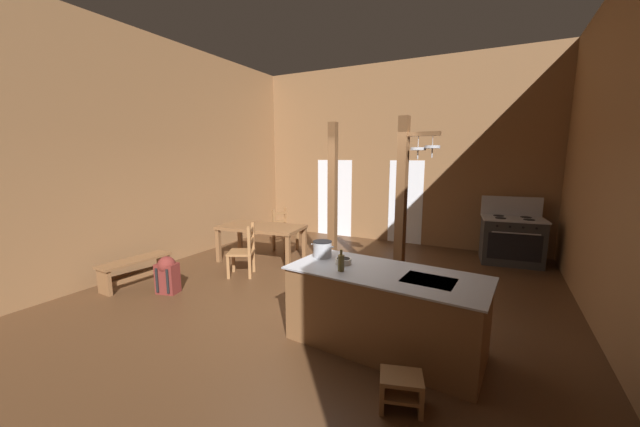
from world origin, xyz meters
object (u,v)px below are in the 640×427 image
stockpot_on_counter (322,249)px  step_stool (401,389)px  stove_range (511,240)px  bench_along_left_wall (136,267)px  ladderback_chair_by_post (284,231)px  mixing_bowl_on_counter (343,261)px  bottle_tall_on_counter (341,263)px  dining_table (261,230)px  backpack (167,274)px  kitchen_island (384,310)px  ladderback_chair_near_window (244,251)px

stockpot_on_counter → step_stool: bearing=-39.6°
stove_range → bench_along_left_wall: size_ratio=1.12×
ladderback_chair_by_post → mixing_bowl_on_counter: size_ratio=5.01×
step_stool → bottle_tall_on_counter: bearing=141.9°
dining_table → step_stool: bearing=-38.6°
stove_range → bench_along_left_wall: (-5.67, -4.27, -0.18)m
dining_table → bottle_tall_on_counter: (2.76, -2.22, 0.33)m
step_stool → backpack: size_ratio=0.71×
kitchen_island → bottle_tall_on_counter: size_ratio=9.10×
ladderback_chair_near_window → ladderback_chair_by_post: 1.84m
ladderback_chair_near_window → backpack: bearing=-114.6°
step_stool → mixing_bowl_on_counter: bearing=135.6°
stove_range → dining_table: (-4.58, -2.21, 0.17)m
stove_range → ladderback_chair_near_window: size_ratio=1.39×
dining_table → ladderback_chair_by_post: size_ratio=1.89×
dining_table → stove_range: bearing=25.7°
stove_range → mixing_bowl_on_counter: stove_range is taller
ladderback_chair_near_window → ladderback_chair_by_post: bearing=100.1°
kitchen_island → bench_along_left_wall: size_ratio=1.90×
ladderback_chair_by_post → mixing_bowl_on_counter: (2.75, -2.91, 0.47)m
ladderback_chair_near_window → step_stool: bearing=-31.0°
ladderback_chair_near_window → mixing_bowl_on_counter: bearing=-24.5°
ladderback_chair_by_post → bottle_tall_on_counter: (2.83, -3.16, 0.53)m
stockpot_on_counter → backpack: bearing=-174.7°
ladderback_chair_by_post → mixing_bowl_on_counter: bearing=-46.6°
stove_range → backpack: 6.49m
ladderback_chair_near_window → backpack: (-0.55, -1.20, -0.14)m
dining_table → bottle_tall_on_counter: bottle_tall_on_counter is taller
ladderback_chair_by_post → bench_along_left_wall: bearing=-108.8°
bench_along_left_wall → ladderback_chair_by_post: bearing=71.2°
bench_along_left_wall → backpack: size_ratio=1.97×
mixing_bowl_on_counter → bottle_tall_on_counter: bottle_tall_on_counter is taller
ladderback_chair_near_window → bench_along_left_wall: ladderback_chair_near_window is taller
stove_range → ladderback_chair_by_post: size_ratio=1.39×
dining_table → bench_along_left_wall: 2.36m
dining_table → ladderback_chair_near_window: bearing=-73.7°
step_stool → bench_along_left_wall: bench_along_left_wall is taller
kitchen_island → bottle_tall_on_counter: bearing=-156.6°
bench_along_left_wall → dining_table: bearing=62.2°
step_stool → backpack: backpack is taller
dining_table → kitchen_island: bearing=-32.3°
bench_along_left_wall → mixing_bowl_on_counter: size_ratio=6.20×
step_stool → ladderback_chair_by_post: bearing=133.9°
dining_table → backpack: 2.12m
kitchen_island → step_stool: size_ratio=5.26×
stove_range → stockpot_on_counter: bearing=-119.1°
stove_range → ladderback_chair_near_window: stove_range is taller
kitchen_island → bench_along_left_wall: kitchen_island is taller
kitchen_island → backpack: 3.51m
mixing_bowl_on_counter → kitchen_island: bearing=-5.6°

